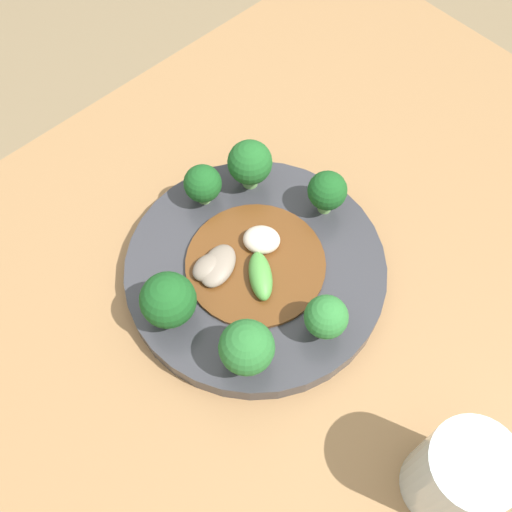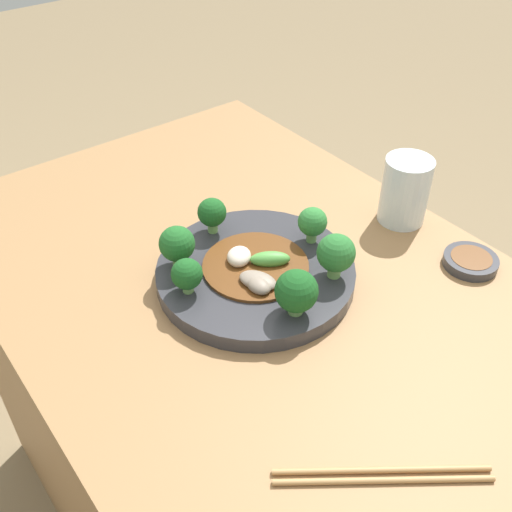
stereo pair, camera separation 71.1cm
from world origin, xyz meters
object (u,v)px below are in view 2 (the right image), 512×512
(broccoli_south, at_px, (187,274))
(broccoli_north, at_px, (312,222))
(broccoli_northeast, at_px, (336,254))
(broccoli_southwest, at_px, (177,244))
(drinking_glass, at_px, (405,191))
(sauce_dish, at_px, (471,261))
(broccoli_west, at_px, (214,212))
(broccoli_east, at_px, (296,292))
(chopsticks, at_px, (383,475))
(stirfry_center, at_px, (256,267))
(plate, at_px, (256,273))

(broccoli_south, bearing_deg, broccoli_north, 84.97)
(broccoli_south, bearing_deg, broccoli_northeast, 61.52)
(broccoli_southwest, height_order, drinking_glass, drinking_glass)
(broccoli_northeast, xyz_separation_m, sauce_dish, (0.09, 0.20, -0.06))
(broccoli_northeast, xyz_separation_m, broccoli_north, (-0.08, 0.03, -0.01))
(drinking_glass, bearing_deg, broccoli_southwest, -104.56)
(broccoli_west, xyz_separation_m, sauce_dish, (0.28, 0.27, -0.05))
(broccoli_northeast, height_order, broccoli_north, broccoli_northeast)
(broccoli_northeast, relative_size, drinking_glass, 0.61)
(broccoli_east, relative_size, chopsticks, 0.33)
(broccoli_southwest, bearing_deg, chopsticks, -0.15)
(broccoli_north, bearing_deg, sauce_dish, 45.46)
(broccoli_southwest, bearing_deg, stirfry_center, 46.54)
(plate, distance_m, broccoli_west, 0.12)
(sauce_dish, bearing_deg, broccoli_south, -116.17)
(broccoli_south, distance_m, broccoli_north, 0.21)
(broccoli_south, distance_m, drinking_glass, 0.39)
(broccoli_northeast, relative_size, stirfry_center, 0.44)
(broccoli_south, height_order, chopsticks, broccoli_south)
(broccoli_northeast, relative_size, broccoli_north, 1.18)
(plate, xyz_separation_m, broccoli_south, (-0.02, -0.11, 0.04))
(broccoli_northeast, bearing_deg, stirfry_center, -133.30)
(broccoli_south, distance_m, sauce_dish, 0.43)
(broccoli_east, bearing_deg, chopsticks, -17.56)
(broccoli_southwest, xyz_separation_m, stirfry_center, (0.08, 0.08, -0.03))
(broccoli_south, bearing_deg, broccoli_west, 130.54)
(broccoli_west, distance_m, chopsticks, 0.46)
(broccoli_south, xyz_separation_m, chopsticks, (0.35, 0.02, -0.05))
(chopsticks, bearing_deg, broccoli_west, 168.40)
(drinking_glass, xyz_separation_m, chopsticks, (0.31, -0.37, -0.05))
(drinking_glass, bearing_deg, broccoli_east, -75.05)
(broccoli_northeast, height_order, broccoli_southwest, broccoli_northeast)
(broccoli_west, xyz_separation_m, broccoli_north, (0.11, 0.10, -0.00))
(plate, xyz_separation_m, broccoli_north, (0.00, 0.10, 0.05))
(plate, xyz_separation_m, broccoli_east, (0.11, -0.02, 0.05))
(stirfry_center, bearing_deg, sauce_dish, 59.53)
(broccoli_northeast, bearing_deg, broccoli_south, -118.48)
(broccoli_northeast, distance_m, sauce_dish, 0.23)
(broccoli_east, xyz_separation_m, broccoli_southwest, (-0.18, -0.07, 0.00))
(broccoli_north, distance_m, sauce_dish, 0.25)
(broccoli_west, relative_size, broccoli_northeast, 0.85)
(broccoli_east, xyz_separation_m, chopsticks, (0.23, -0.07, -0.06))
(broccoli_west, height_order, broccoli_south, broccoli_west)
(broccoli_northeast, distance_m, drinking_glass, 0.22)
(stirfry_center, distance_m, drinking_glass, 0.29)
(drinking_glass, distance_m, chopsticks, 0.49)
(broccoli_east, xyz_separation_m, sauce_dish, (0.07, 0.29, -0.05))
(plate, bearing_deg, broccoli_west, 178.23)
(broccoli_north, relative_size, sauce_dish, 0.71)
(stirfry_center, bearing_deg, broccoli_southwest, -133.46)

